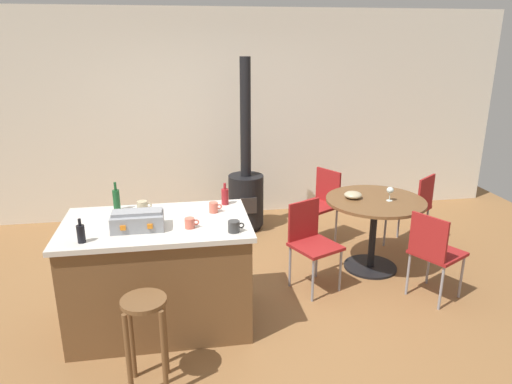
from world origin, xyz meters
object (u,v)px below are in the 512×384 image
bottle_2 (225,196)px  cup_3 (214,207)px  folding_chair_right (414,205)px  cup_0 (234,226)px  wood_stove (246,189)px  dining_table (374,216)px  cup_1 (190,223)px  cup_2 (143,206)px  kitchen_island (160,274)px  folding_chair_near (320,201)px  bottle_0 (81,233)px  wine_glass (390,191)px  bottle_1 (116,199)px  wooden_stool (146,326)px  serving_bowl (353,195)px  folding_chair_far (311,239)px  folding_chair_left (434,250)px

bottle_2 → cup_3: bearing=-121.4°
folding_chair_right → cup_0: size_ratio=7.00×
wood_stove → cup_0: size_ratio=16.95×
dining_table → bottle_2: size_ratio=5.16×
cup_1 → cup_2: (-0.38, 0.44, 0.00)m
bottle_2 → cup_1: 0.60m
wood_stove → cup_3: 1.97m
kitchen_island → folding_chair_near: size_ratio=1.70×
bottle_0 → wine_glass: 2.93m
bottle_1 → cup_0: 1.12m
folding_chair_near → cup_0: 2.14m
wooden_stool → cup_0: 0.94m
wooden_stool → wood_stove: wood_stove is taller
kitchen_island → folding_chair_near: (1.80, 1.40, 0.06)m
folding_chair_right → bottle_2: 2.39m
dining_table → wooden_stool: bearing=-146.9°
wood_stove → serving_bowl: (0.92, -1.24, 0.28)m
folding_chair_near → cup_3: 1.89m
folding_chair_far → bottle_1: 1.82m
bottle_1 → serving_bowl: 2.32m
folding_chair_near → serving_bowl: size_ratio=4.86×
kitchen_island → folding_chair_right: bearing=21.2°
cup_0 → cup_1: (-0.33, 0.13, -0.00)m
wooden_stool → folding_chair_far: folding_chair_far is taller
folding_chair_right → cup_3: cup_3 is taller
bottle_0 → kitchen_island: bearing=31.8°
folding_chair_right → cup_2: 3.07m
bottle_0 → wine_glass: bearing=18.4°
folding_chair_left → cup_0: (-1.85, -0.30, 0.47)m
wood_stove → cup_0: bearing=-100.4°
bottle_2 → bottle_0: bearing=-149.4°
cup_3 → wine_glass: 1.85m
wine_glass → folding_chair_right: bearing=41.6°
cup_2 → cup_3: (0.59, -0.12, -0.00)m
bottle_1 → cup_1: bearing=-39.9°
folding_chair_right → wood_stove: 2.01m
folding_chair_far → folding_chair_left: (1.03, -0.41, -0.00)m
wooden_stool → bottle_0: bearing=134.0°
folding_chair_left → bottle_2: bottle_2 is taller
folding_chair_right → bottle_0: (-3.32, -1.40, 0.47)m
folding_chair_left → folding_chair_right: size_ratio=0.96×
dining_table → folding_chair_left: bearing=-66.6°
bottle_2 → cup_0: 0.63m
folding_chair_near → bottle_1: 2.44m
kitchen_island → wooden_stool: 0.77m
folding_chair_far → bottle_0: size_ratio=4.70×
folding_chair_left → cup_0: bearing=-170.8°
folding_chair_left → cup_3: 2.03m
cup_3 → wooden_stool: bearing=-120.6°
folding_chair_far → bottle_2: size_ratio=4.36×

